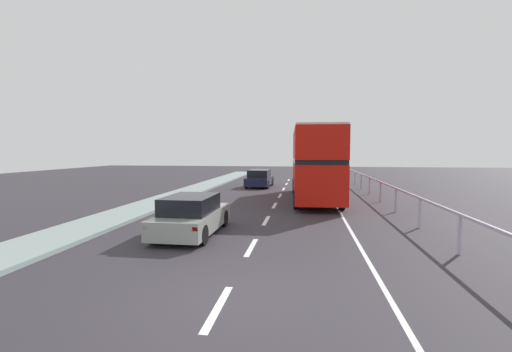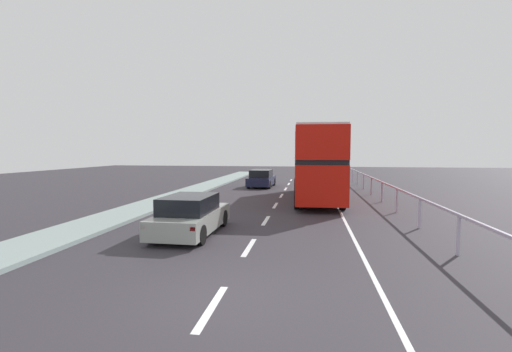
# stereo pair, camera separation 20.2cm
# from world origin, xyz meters

# --- Properties ---
(ground_plane) EXTENTS (75.55, 120.00, 0.10)m
(ground_plane) POSITION_xyz_m (0.00, 0.00, -0.05)
(ground_plane) COLOR #302C33
(lane_paint_markings) EXTENTS (3.45, 46.00, 0.01)m
(lane_paint_markings) POSITION_xyz_m (2.02, 8.55, 0.00)
(lane_paint_markings) COLOR silver
(lane_paint_markings) RESTS_ON ground
(bridge_side_railing) EXTENTS (0.10, 42.00, 1.19)m
(bridge_side_railing) POSITION_xyz_m (5.98, 9.00, 0.96)
(bridge_side_railing) COLOR #B4A8C1
(bridge_side_railing) RESTS_ON ground
(double_decker_bus_red) EXTENTS (2.90, 10.12, 4.27)m
(double_decker_bus_red) POSITION_xyz_m (2.18, 14.51, 2.29)
(double_decker_bus_red) COLOR red
(double_decker_bus_red) RESTS_ON ground
(hatchback_car_near) EXTENTS (1.85, 4.21, 1.39)m
(hatchback_car_near) POSITION_xyz_m (-2.35, 5.07, 0.67)
(hatchback_car_near) COLOR gray
(hatchback_car_near) RESTS_ON ground
(sedan_car_ahead) EXTENTS (1.99, 4.16, 1.42)m
(sedan_car_ahead) POSITION_xyz_m (-2.06, 21.61, 0.68)
(sedan_car_ahead) COLOR #181C38
(sedan_car_ahead) RESTS_ON ground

